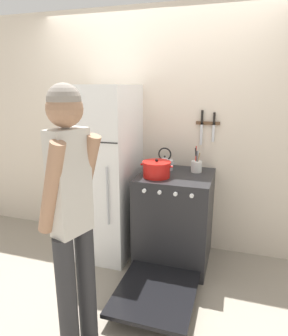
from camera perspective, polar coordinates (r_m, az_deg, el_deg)
The scene contains 9 objects.
ground_plane at distance 3.67m, azimuth 2.08°, elevation -13.40°, with size 14.00×14.00×0.00m, color gray.
wall_back at distance 3.29m, azimuth 2.44°, elevation 6.75°, with size 10.00×0.06×2.55m.
refrigerator at distance 3.16m, azimuth -7.25°, elevation -0.88°, with size 0.59×0.74×1.78m.
stove_range at distance 3.07m, azimuth 5.71°, elevation -9.84°, with size 0.71×1.45×0.93m.
dutch_oven_pot at distance 2.82m, azimuth 2.41°, elevation -0.22°, with size 0.31×0.27×0.18m.
tea_kettle at distance 3.08m, azimuth 3.98°, elevation 0.95°, with size 0.22×0.18×0.23m.
utensil_jar at distance 3.03m, azimuth 9.96°, elevation 0.40°, with size 0.11×0.11×0.26m.
person at distance 1.92m, azimuth -13.63°, elevation -7.98°, with size 0.36×0.42×1.78m.
wall_knife_strip at distance 3.13m, azimuth 12.03°, elevation 8.43°, with size 0.24×0.03×0.36m.
Camera 1 is at (0.84, -3.11, 1.76)m, focal length 32.00 mm.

